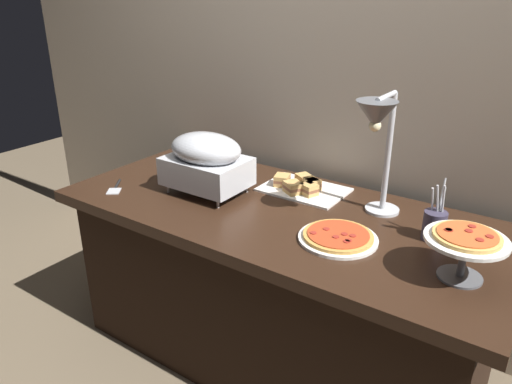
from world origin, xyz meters
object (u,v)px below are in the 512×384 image
sauce_cup_near (187,167)px  utensil_holder (435,224)px  chafing_dish (206,160)px  heat_lamp (378,127)px  pizza_plate_center (466,243)px  serving_spatula (116,188)px  pizza_plate_front (338,237)px  sandwich_platter (302,187)px

sauce_cup_near → utensil_holder: size_ratio=0.30×
sauce_cup_near → utensil_holder: utensil_holder is taller
chafing_dish → heat_lamp: heat_lamp is taller
heat_lamp → pizza_plate_center: size_ratio=1.95×
pizza_plate_center → sauce_cup_near: 1.42m
sauce_cup_near → serving_spatula: size_ratio=0.45×
utensil_holder → serving_spatula: bearing=-165.9°
serving_spatula → sauce_cup_near: bearing=73.9°
heat_lamp → utensil_holder: 0.41m
serving_spatula → utensil_holder: bearing=14.1°
utensil_holder → pizza_plate_front: bearing=-143.6°
chafing_dish → utensil_holder: bearing=7.8°
pizza_plate_center → sauce_cup_near: (-1.39, 0.24, -0.11)m
pizza_plate_center → sandwich_platter: size_ratio=0.69×
serving_spatula → heat_lamp: bearing=16.4°
pizza_plate_center → sandwich_platter: 0.85m
heat_lamp → pizza_plate_center: heat_lamp is taller
serving_spatula → pizza_plate_front: bearing=6.9°
sauce_cup_near → utensil_holder: (1.24, -0.03, 0.04)m
sauce_cup_near → heat_lamp: bearing=-2.4°
sandwich_platter → sauce_cup_near: bearing=-171.5°
heat_lamp → chafing_dish: bearing=-170.6°
sauce_cup_near → chafing_dish: bearing=-30.7°
pizza_plate_front → pizza_plate_center: (0.43, -0.01, 0.11)m
pizza_plate_front → utensil_holder: bearing=36.4°
chafing_dish → heat_lamp: size_ratio=0.71×
chafing_dish → serving_spatula: (-0.38, -0.21, -0.15)m
sandwich_platter → serving_spatula: bearing=-147.6°
pizza_plate_center → serving_spatula: bearing=-175.3°
heat_lamp → pizza_plate_center: (0.39, -0.20, -0.26)m
pizza_plate_front → sauce_cup_near: (-0.96, 0.24, 0.00)m
pizza_plate_center → utensil_holder: utensil_holder is taller
heat_lamp → sauce_cup_near: size_ratio=7.19×
chafing_dish → serving_spatula: size_ratio=2.31×
pizza_plate_front → serving_spatula: bearing=-173.1°
sandwich_platter → utensil_holder: utensil_holder is taller
heat_lamp → serving_spatula: bearing=-163.6°
pizza_plate_front → sandwich_platter: size_ratio=0.78×
pizza_plate_front → pizza_plate_center: pizza_plate_center is taller
utensil_holder → sandwich_platter: bearing=169.0°
chafing_dish → sauce_cup_near: (-0.27, 0.16, -0.14)m
pizza_plate_center → sauce_cup_near: pizza_plate_center is taller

